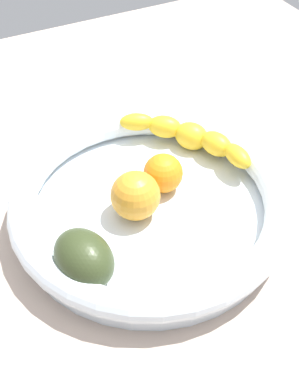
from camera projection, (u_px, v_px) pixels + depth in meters
kitchen_counter at (149, 227)px, 70.06cm from camera, size 120.00×120.00×3.00cm
fruit_bowl at (149, 204)px, 67.02cm from camera, size 36.74×36.74×5.60cm
banana_draped_left at (189, 136)px, 74.65cm from camera, size 18.44×13.53×4.44cm
orange_front at (163, 173)px, 68.55cm from camera, size 5.39×5.39×5.39cm
orange_mid_left at (136, 197)px, 64.50cm from camera, size 6.47×6.47×6.47cm
avocado_dark at (84, 258)px, 57.59cm from camera, size 9.43×7.85×6.09cm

